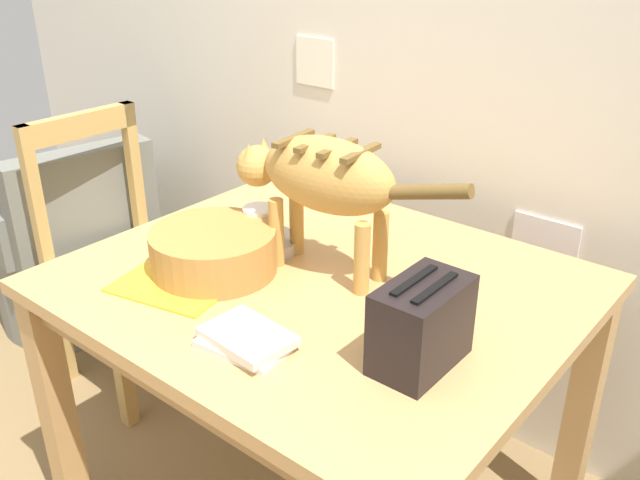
{
  "coord_description": "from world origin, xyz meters",
  "views": [
    {
      "loc": [
        0.99,
        0.06,
        1.54
      ],
      "look_at": [
        0.08,
        1.16,
        0.86
      ],
      "focal_mm": 38.56,
      "sensor_mm": 36.0,
      "label": 1
    }
  ],
  "objects_px": {
    "book_stack": "(247,339)",
    "toaster": "(421,325)",
    "cat": "(322,179)",
    "saucer_bowl": "(260,244)",
    "dining_table": "(320,311)",
    "coffee_mug": "(261,223)",
    "magazine": "(178,282)",
    "wicker_armchair": "(74,258)",
    "wooden_chair_near": "(121,258)",
    "wicker_basket": "(214,250)"
  },
  "relations": [
    {
      "from": "cat",
      "to": "coffee_mug",
      "type": "bearing_deg",
      "value": 90.08
    },
    {
      "from": "dining_table",
      "to": "magazine",
      "type": "xyz_separation_m",
      "value": [
        -0.24,
        -0.23,
        0.09
      ]
    },
    {
      "from": "dining_table",
      "to": "saucer_bowl",
      "type": "relative_size",
      "value": 6.0
    },
    {
      "from": "book_stack",
      "to": "toaster",
      "type": "bearing_deg",
      "value": 30.26
    },
    {
      "from": "coffee_mug",
      "to": "wicker_basket",
      "type": "height_order",
      "value": "coffee_mug"
    },
    {
      "from": "coffee_mug",
      "to": "magazine",
      "type": "xyz_separation_m",
      "value": [
        -0.03,
        -0.25,
        -0.07
      ]
    },
    {
      "from": "book_stack",
      "to": "wicker_basket",
      "type": "distance_m",
      "value": 0.34
    },
    {
      "from": "book_stack",
      "to": "wicker_basket",
      "type": "bearing_deg",
      "value": 148.21
    },
    {
      "from": "cat",
      "to": "wicker_basket",
      "type": "height_order",
      "value": "cat"
    },
    {
      "from": "saucer_bowl",
      "to": "toaster",
      "type": "height_order",
      "value": "toaster"
    },
    {
      "from": "dining_table",
      "to": "magazine",
      "type": "height_order",
      "value": "magazine"
    },
    {
      "from": "wooden_chair_near",
      "to": "wicker_armchair",
      "type": "height_order",
      "value": "wooden_chair_near"
    },
    {
      "from": "saucer_bowl",
      "to": "wicker_armchair",
      "type": "xyz_separation_m",
      "value": [
        -1.22,
        0.15,
        -0.5
      ]
    },
    {
      "from": "magazine",
      "to": "wooden_chair_near",
      "type": "height_order",
      "value": "wooden_chair_near"
    },
    {
      "from": "wooden_chair_near",
      "to": "wicker_basket",
      "type": "bearing_deg",
      "value": 75.04
    },
    {
      "from": "saucer_bowl",
      "to": "wicker_armchair",
      "type": "height_order",
      "value": "saucer_bowl"
    },
    {
      "from": "toaster",
      "to": "wooden_chair_near",
      "type": "height_order",
      "value": "wooden_chair_near"
    },
    {
      "from": "dining_table",
      "to": "cat",
      "type": "bearing_deg",
      "value": 124.95
    },
    {
      "from": "toaster",
      "to": "wooden_chair_near",
      "type": "xyz_separation_m",
      "value": [
        -1.32,
        0.23,
        -0.38
      ]
    },
    {
      "from": "coffee_mug",
      "to": "magazine",
      "type": "relative_size",
      "value": 0.47
    },
    {
      "from": "cat",
      "to": "magazine",
      "type": "distance_m",
      "value": 0.41
    },
    {
      "from": "dining_table",
      "to": "wicker_armchair",
      "type": "height_order",
      "value": "wicker_armchair"
    },
    {
      "from": "magazine",
      "to": "book_stack",
      "type": "distance_m",
      "value": 0.32
    },
    {
      "from": "toaster",
      "to": "wooden_chair_near",
      "type": "relative_size",
      "value": 0.21
    },
    {
      "from": "book_stack",
      "to": "wicker_armchair",
      "type": "bearing_deg",
      "value": 162.12
    },
    {
      "from": "coffee_mug",
      "to": "wooden_chair_near",
      "type": "bearing_deg",
      "value": 175.02
    },
    {
      "from": "cat",
      "to": "toaster",
      "type": "bearing_deg",
      "value": -118.84
    },
    {
      "from": "coffee_mug",
      "to": "wicker_armchair",
      "type": "relative_size",
      "value": 0.16
    },
    {
      "from": "saucer_bowl",
      "to": "coffee_mug",
      "type": "xyz_separation_m",
      "value": [
        0.0,
        -0.0,
        0.06
      ]
    },
    {
      "from": "dining_table",
      "to": "coffee_mug",
      "type": "height_order",
      "value": "coffee_mug"
    },
    {
      "from": "cat",
      "to": "wicker_armchair",
      "type": "xyz_separation_m",
      "value": [
        -1.41,
        0.14,
        -0.72
      ]
    },
    {
      "from": "saucer_bowl",
      "to": "wicker_armchair",
      "type": "bearing_deg",
      "value": 172.84
    },
    {
      "from": "dining_table",
      "to": "toaster",
      "type": "bearing_deg",
      "value": -21.17
    },
    {
      "from": "cat",
      "to": "wicker_armchair",
      "type": "relative_size",
      "value": 0.78
    },
    {
      "from": "magazine",
      "to": "wicker_armchair",
      "type": "xyz_separation_m",
      "value": [
        -1.2,
        0.41,
        -0.49
      ]
    },
    {
      "from": "coffee_mug",
      "to": "wicker_basket",
      "type": "bearing_deg",
      "value": -92.71
    },
    {
      "from": "saucer_bowl",
      "to": "book_stack",
      "type": "relative_size",
      "value": 1.01
    },
    {
      "from": "cat",
      "to": "toaster",
      "type": "xyz_separation_m",
      "value": [
        0.39,
        -0.18,
        -0.15
      ]
    },
    {
      "from": "toaster",
      "to": "wicker_basket",
      "type": "bearing_deg",
      "value": 179.24
    },
    {
      "from": "dining_table",
      "to": "toaster",
      "type": "distance_m",
      "value": 0.43
    },
    {
      "from": "dining_table",
      "to": "wooden_chair_near",
      "type": "bearing_deg",
      "value": 174.8
    },
    {
      "from": "wicker_armchair",
      "to": "wicker_basket",
      "type": "bearing_deg",
      "value": -94.24
    },
    {
      "from": "cat",
      "to": "book_stack",
      "type": "height_order",
      "value": "cat"
    },
    {
      "from": "saucer_bowl",
      "to": "magazine",
      "type": "relative_size",
      "value": 0.73
    },
    {
      "from": "cat",
      "to": "saucer_bowl",
      "type": "height_order",
      "value": "cat"
    },
    {
      "from": "book_stack",
      "to": "toaster",
      "type": "relative_size",
      "value": 0.96
    },
    {
      "from": "cat",
      "to": "book_stack",
      "type": "relative_size",
      "value": 3.18
    },
    {
      "from": "dining_table",
      "to": "book_stack",
      "type": "xyz_separation_m",
      "value": [
        0.07,
        -0.31,
        0.11
      ]
    },
    {
      "from": "coffee_mug",
      "to": "saucer_bowl",
      "type": "bearing_deg",
      "value": 180.0
    },
    {
      "from": "toaster",
      "to": "wooden_chair_near",
      "type": "bearing_deg",
      "value": 170.24
    }
  ]
}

